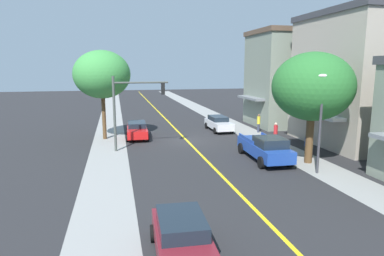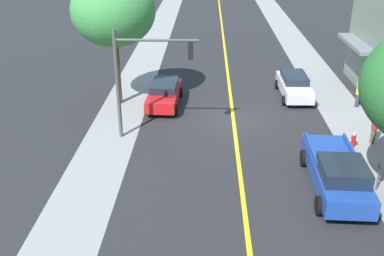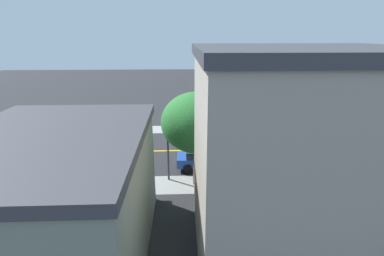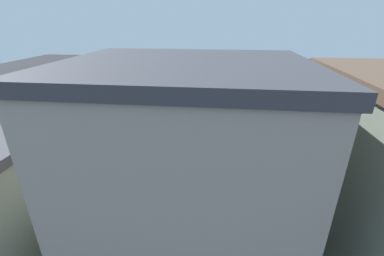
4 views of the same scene
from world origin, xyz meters
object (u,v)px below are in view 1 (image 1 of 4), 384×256
object	(u,v)px
maroon_sedan_right_curb	(182,237)
pedestrian_yellow_shirt	(259,122)
blue_pickup_truck	(265,148)
pedestrian_red_shirt	(276,132)
street_tree_left_near	(102,75)
pedestrian_blue_shirt	(307,145)
fire_hydrant	(265,141)
street_lamp	(321,112)
street_tree_right_corner	(313,87)
parking_meter	(288,147)
traffic_light_mast	(131,102)
white_sedan_left_curb	(219,123)
red_sedan_right_curb	(137,130)

from	to	relation	value
maroon_sedan_right_curb	pedestrian_yellow_shirt	world-z (taller)	pedestrian_yellow_shirt
blue_pickup_truck	pedestrian_red_shirt	distance (m)	5.68
street_tree_left_near	blue_pickup_truck	bearing A→B (deg)	138.32
maroon_sedan_right_curb	pedestrian_blue_shirt	distance (m)	16.22
fire_hydrant	blue_pickup_truck	xyz separation A→B (m)	(2.01, 4.26, 0.51)
pedestrian_red_shirt	blue_pickup_truck	bearing A→B (deg)	147.12
pedestrian_yellow_shirt	street_lamp	bearing A→B (deg)	103.43
street_tree_right_corner	pedestrian_yellow_shirt	distance (m)	11.80
street_tree_right_corner	maroon_sedan_right_curb	xyz separation A→B (m)	(10.78, 9.70, -4.42)
parking_meter	pedestrian_blue_shirt	distance (m)	1.75
maroon_sedan_right_curb	traffic_light_mast	bearing A→B (deg)	-174.52
blue_pickup_truck	street_lamp	bearing A→B (deg)	31.33
street_tree_right_corner	pedestrian_blue_shirt	bearing A→B (deg)	-118.15
traffic_light_mast	pedestrian_yellow_shirt	size ratio (longest dim) A/B	3.13
street_lamp	blue_pickup_truck	xyz separation A→B (m)	(1.94, -3.42, -2.88)
traffic_light_mast	pedestrian_blue_shirt	world-z (taller)	traffic_light_mast
fire_hydrant	pedestrian_yellow_shirt	distance (m)	5.87
street_tree_left_near	street_lamp	world-z (taller)	street_tree_left_near
street_tree_right_corner	pedestrian_red_shirt	size ratio (longest dim) A/B	4.09
pedestrian_yellow_shirt	pedestrian_red_shirt	bearing A→B (deg)	104.00
street_tree_right_corner	parking_meter	distance (m)	4.58
pedestrian_yellow_shirt	pedestrian_blue_shirt	distance (m)	9.37
pedestrian_red_shirt	street_lamp	bearing A→B (deg)	172.39
fire_hydrant	parking_meter	size ratio (longest dim) A/B	0.61
blue_pickup_truck	pedestrian_red_shirt	xyz separation A→B (m)	(-3.16, -4.71, 0.06)
parking_meter	white_sedan_left_curb	distance (m)	11.58
maroon_sedan_right_curb	blue_pickup_truck	bearing A→B (deg)	145.83
fire_hydrant	maroon_sedan_right_curb	world-z (taller)	maroon_sedan_right_curb
street_tree_right_corner	fire_hydrant	bearing A→B (deg)	-82.85
blue_pickup_truck	street_tree_right_corner	bearing A→B (deg)	68.41
traffic_light_mast	pedestrian_blue_shirt	xyz separation A→B (m)	(-12.47, 4.64, -2.99)
street_tree_right_corner	fire_hydrant	world-z (taller)	street_tree_right_corner
street_tree_left_near	maroon_sedan_right_curb	size ratio (longest dim) A/B	1.84
street_tree_left_near	white_sedan_left_curb	world-z (taller)	street_tree_left_near
blue_pickup_truck	pedestrian_blue_shirt	size ratio (longest dim) A/B	3.60
parking_meter	traffic_light_mast	xyz separation A→B (m)	(10.76, -4.98, 2.97)
white_sedan_left_curb	maroon_sedan_right_curb	bearing A→B (deg)	-20.83
street_tree_left_near	pedestrian_red_shirt	xyz separation A→B (m)	(-14.38, 5.27, -4.86)
pedestrian_blue_shirt	pedestrian_red_shirt	world-z (taller)	pedestrian_red_shirt
maroon_sedan_right_curb	pedestrian_blue_shirt	bearing A→B (deg)	136.64
traffic_light_mast	blue_pickup_truck	distance (m)	10.67
pedestrian_yellow_shirt	maroon_sedan_right_curb	bearing A→B (deg)	81.66
fire_hydrant	red_sedan_right_curb	world-z (taller)	red_sedan_right_curb
street_tree_left_near	pedestrian_blue_shirt	bearing A→B (deg)	147.11
fire_hydrant	red_sedan_right_curb	size ratio (longest dim) A/B	0.17
blue_pickup_truck	pedestrian_yellow_shirt	distance (m)	10.53
fire_hydrant	street_lamp	bearing A→B (deg)	89.42
street_tree_right_corner	parking_meter	bearing A→B (deg)	-55.91
parking_meter	blue_pickup_truck	size ratio (longest dim) A/B	0.23
street_tree_left_near	fire_hydrant	world-z (taller)	street_tree_left_near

